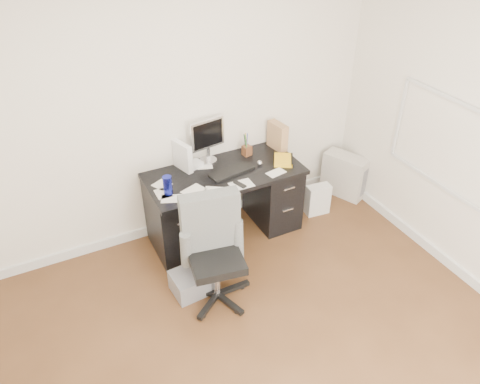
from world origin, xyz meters
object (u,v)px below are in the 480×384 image
at_px(lcd_monitor, 207,141).
at_px(pc_tower, 344,175).
at_px(desk, 225,202).
at_px(keyboard, 232,172).
at_px(office_chair, 216,255).
at_px(wicker_basket, 180,224).

height_order(lcd_monitor, pc_tower, lcd_monitor).
xyz_separation_m(desk, keyboard, (0.06, -0.04, 0.36)).
distance_m(desk, lcd_monitor, 0.64).
relative_size(office_chair, wicker_basket, 2.34).
height_order(pc_tower, wicker_basket, pc_tower).
bearing_deg(office_chair, pc_tower, 32.27).
relative_size(lcd_monitor, keyboard, 1.03).
xyz_separation_m(lcd_monitor, office_chair, (-0.39, -1.04, -0.48)).
bearing_deg(lcd_monitor, keyboard, -79.15).
bearing_deg(desk, office_chair, -119.88).
xyz_separation_m(office_chair, pc_tower, (1.99, 0.83, -0.25)).
height_order(keyboard, office_chair, office_chair).
xyz_separation_m(desk, lcd_monitor, (-0.06, 0.26, 0.58)).
relative_size(keyboard, office_chair, 0.44).
bearing_deg(lcd_monitor, office_chair, -120.36).
relative_size(keyboard, wicker_basket, 1.04).
bearing_deg(keyboard, wicker_basket, 156.77).
distance_m(keyboard, office_chair, 0.93).
distance_m(office_chair, pc_tower, 2.17).
relative_size(lcd_monitor, office_chair, 0.46).
distance_m(pc_tower, wicker_basket, 2.00).
bearing_deg(desk, pc_tower, 1.86).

